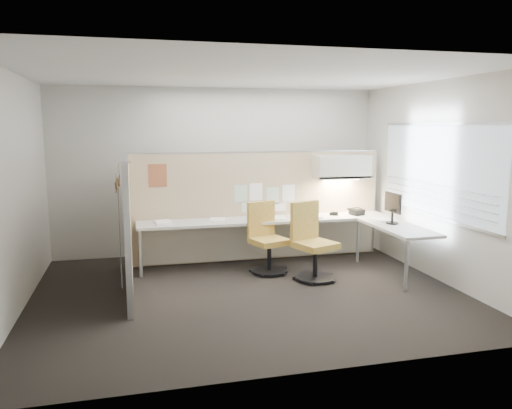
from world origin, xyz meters
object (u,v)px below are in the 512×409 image
object	(u,v)px
monitor	(393,206)
desk	(289,227)
chair_left	(267,240)
chair_right	(312,244)
phone	(357,212)

from	to	relation	value
monitor	desk	bearing A→B (deg)	61.86
chair_left	chair_right	distance (m)	0.73
chair_left	phone	size ratio (longest dim) A/B	3.98
chair_left	monitor	bearing A→B (deg)	-31.50
desk	phone	distance (m)	1.21
desk	chair_left	xyz separation A→B (m)	(-0.45, -0.27, -0.12)
desk	chair_right	size ratio (longest dim) A/B	3.69
phone	desk	bearing A→B (deg)	167.14
monitor	phone	bearing A→B (deg)	11.77
desk	monitor	world-z (taller)	monitor
desk	phone	xyz separation A→B (m)	(1.19, 0.12, 0.18)
chair_left	monitor	distance (m)	1.94
monitor	phone	size ratio (longest dim) A/B	1.77
chair_right	chair_left	bearing A→B (deg)	116.27
chair_right	phone	size ratio (longest dim) A/B	4.18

